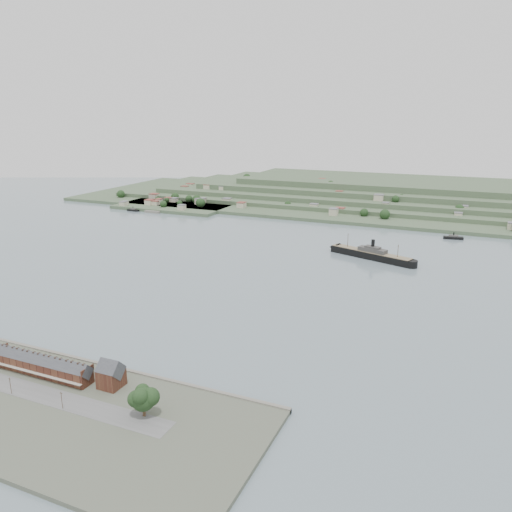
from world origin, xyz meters
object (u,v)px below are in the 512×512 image
at_px(steamship, 368,254).
at_px(fig_tree, 143,398).
at_px(gabled_building, 111,374).
at_px(terrace_row, 43,365).

distance_m(steamship, fig_tree, 284.33).
bearing_deg(fig_tree, gabled_building, 153.75).
distance_m(terrace_row, steamship, 290.79).
height_order(terrace_row, fig_tree, fig_tree).
height_order(terrace_row, gabled_building, gabled_building).
bearing_deg(terrace_row, steamship, 69.29).
relative_size(gabled_building, steamship, 0.17).
height_order(steamship, fig_tree, steamship).
xyz_separation_m(gabled_building, fig_tree, (28.01, -13.82, 2.40)).
xyz_separation_m(steamship, fig_tree, (-37.29, -281.79, 6.72)).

